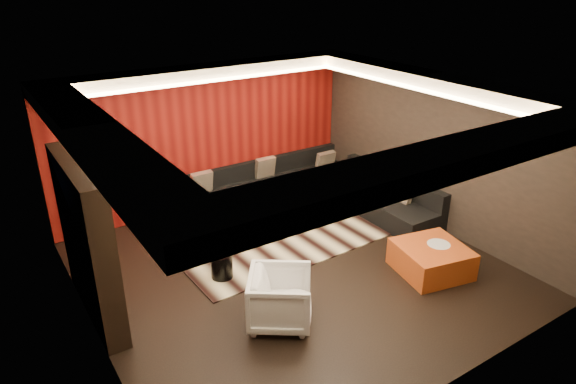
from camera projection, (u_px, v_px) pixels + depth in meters
floor at (293, 270)px, 8.13m from camera, size 6.00×6.00×0.02m
ceiling at (294, 94)px, 6.99m from camera, size 6.00×6.00×0.02m
wall_back at (206, 137)px, 9.86m from camera, size 6.00×0.02×2.80m
wall_left at (82, 244)px, 6.05m from camera, size 0.02×6.00×2.80m
wall_right at (434, 151)px, 9.08m from camera, size 0.02×6.00×2.80m
red_feature_wall at (207, 137)px, 9.83m from camera, size 5.98×0.05×2.78m
soffit_back at (209, 72)px, 9.11m from camera, size 6.00×0.60×0.22m
soffit_front at (449, 159)px, 4.98m from camera, size 6.00×0.60×0.22m
soffit_left at (92, 135)px, 5.68m from camera, size 0.60×4.80×0.22m
soffit_right at (430, 80)px, 8.40m from camera, size 0.60×4.80×0.22m
cove_back at (218, 80)px, 8.88m from camera, size 4.80×0.08×0.04m
cove_front at (422, 157)px, 5.27m from camera, size 4.80×0.08×0.04m
cove_left at (124, 137)px, 5.89m from camera, size 0.08×4.80×0.04m
cove_right at (415, 88)px, 8.27m from camera, size 0.08×4.80×0.04m
tv_surround at (87, 242)px, 6.71m from camera, size 0.30×2.00×2.20m
tv_screen at (96, 215)px, 6.65m from camera, size 0.04×1.30×0.80m
tv_shelf at (104, 264)px, 6.95m from camera, size 0.04×1.60×0.04m
rug at (272, 226)px, 9.47m from camera, size 4.09×3.12×0.02m
coffee_table at (280, 211)px, 9.77m from camera, size 1.50×1.50×0.21m
drum_stool at (222, 265)px, 7.83m from camera, size 0.43×0.43×0.40m
striped_pouf at (200, 216)px, 9.41m from camera, size 0.79×0.79×0.36m
white_side_table at (437, 256)px, 8.06m from camera, size 0.46×0.46×0.45m
orange_ottoman at (431, 259)px, 7.99m from camera, size 1.18×1.18×0.44m
armchair at (280, 298)px, 6.78m from camera, size 1.14×1.14×0.76m
sectional_sofa at (313, 191)px, 10.32m from camera, size 3.65×3.50×0.75m
throw_pillows at (298, 175)px, 10.16m from camera, size 3.21×2.77×0.50m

